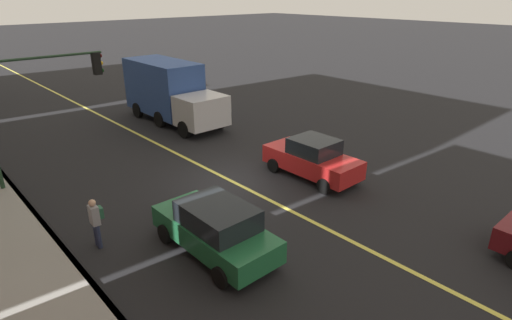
{
  "coord_description": "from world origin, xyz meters",
  "views": [
    {
      "loc": [
        -11.99,
        9.51,
        7.19
      ],
      "look_at": [
        -2.85,
        1.26,
        2.16
      ],
      "focal_mm": 29.08,
      "sensor_mm": 36.0,
      "label": 1
    }
  ],
  "objects_px": {
    "pedestrian_with_backpack": "(96,220)",
    "traffic_light_mast": "(37,92)",
    "truck_blue": "(170,91)",
    "car_red": "(312,158)",
    "car_green": "(215,228)"
  },
  "relations": [
    {
      "from": "car_red",
      "to": "traffic_light_mast",
      "type": "bearing_deg",
      "value": 48.76
    },
    {
      "from": "car_green",
      "to": "traffic_light_mast",
      "type": "relative_size",
      "value": 0.82
    },
    {
      "from": "car_green",
      "to": "pedestrian_with_backpack",
      "type": "distance_m",
      "value": 3.59
    },
    {
      "from": "car_red",
      "to": "pedestrian_with_backpack",
      "type": "xyz_separation_m",
      "value": [
        0.94,
        8.67,
        0.1
      ]
    },
    {
      "from": "truck_blue",
      "to": "traffic_light_mast",
      "type": "xyz_separation_m",
      "value": [
        -3.85,
        7.99,
        1.82
      ]
    },
    {
      "from": "car_red",
      "to": "traffic_light_mast",
      "type": "xyz_separation_m",
      "value": [
        7.05,
        8.04,
        2.79
      ]
    },
    {
      "from": "car_green",
      "to": "traffic_light_mast",
      "type": "bearing_deg",
      "value": 11.76
    },
    {
      "from": "traffic_light_mast",
      "to": "truck_blue",
      "type": "bearing_deg",
      "value": -64.26
    },
    {
      "from": "car_red",
      "to": "traffic_light_mast",
      "type": "relative_size",
      "value": 0.8
    },
    {
      "from": "car_red",
      "to": "truck_blue",
      "type": "xyz_separation_m",
      "value": [
        10.9,
        0.05,
        0.97
      ]
    },
    {
      "from": "pedestrian_with_backpack",
      "to": "traffic_light_mast",
      "type": "xyz_separation_m",
      "value": [
        6.11,
        -0.63,
        2.69
      ]
    },
    {
      "from": "car_red",
      "to": "car_green",
      "type": "bearing_deg",
      "value": 105.1
    },
    {
      "from": "car_red",
      "to": "pedestrian_with_backpack",
      "type": "height_order",
      "value": "car_red"
    },
    {
      "from": "car_red",
      "to": "truck_blue",
      "type": "height_order",
      "value": "truck_blue"
    },
    {
      "from": "traffic_light_mast",
      "to": "pedestrian_with_backpack",
      "type": "bearing_deg",
      "value": 174.13
    }
  ]
}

